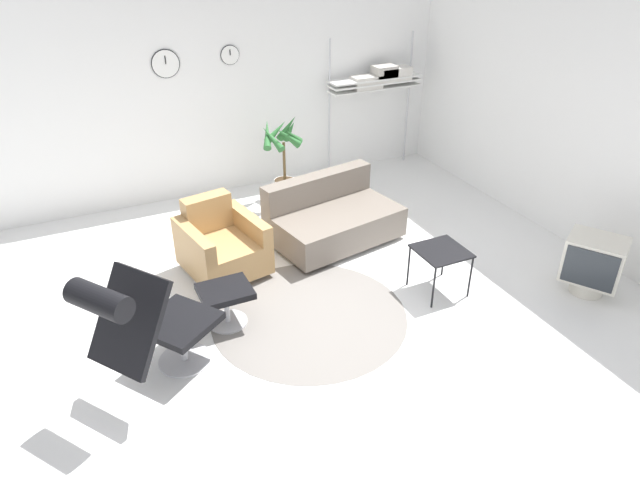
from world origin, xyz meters
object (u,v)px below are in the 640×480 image
Objects in this scene: shelf_unit at (379,80)px; armchair_red at (222,247)px; crt_television at (593,263)px; potted_plant at (283,160)px; ottoman at (226,298)px; couch_low at (332,219)px; lounge_chair at (143,319)px; side_table at (441,254)px.

armchair_red is at bearing -148.61° from shelf_unit.
armchair_red is at bearing 26.67° from crt_television.
ottoman is at bearing -123.27° from potted_plant.
shelf_unit is at bearing -27.04° from crt_television.
couch_low is 0.82× the size of shelf_unit.
lounge_chair reaches higher than armchair_red.
armchair_red is at bearing 109.74° from lounge_chair.
potted_plant is at bearing -166.94° from shelf_unit.
couch_low is at bearing 109.45° from side_table.
couch_low is 2.32× the size of crt_television.
side_table is 1.49m from crt_television.
side_table is (0.49, -1.39, 0.17)m from couch_low.
shelf_unit is at bearing -159.16° from armchair_red.
armchair_red reaches higher than couch_low.
shelf_unit reaches higher than armchair_red.
side_table is at bearing 31.81° from crt_television.
potted_plant reaches higher than side_table.
armchair_red is 2.24m from side_table.
lounge_chair is 0.60× the size of shelf_unit.
potted_plant reaches higher than ottoman.
side_table is at bearing -10.72° from ottoman.
side_table is 2.71m from potted_plant.
potted_plant is (2.26, 2.81, -0.13)m from lounge_chair.
side_table is 0.70× the size of crt_television.
potted_plant reaches higher than couch_low.
shelf_unit is at bearing 13.06° from potted_plant.
side_table is at bearing 57.83° from lounge_chair.
couch_low is (1.57, 1.00, -0.02)m from ottoman.
lounge_chair is at bearing -144.61° from ottoman.
crt_television is (3.39, -1.05, 0.06)m from ottoman.
shelf_unit is (1.60, 0.37, 0.78)m from potted_plant.
armchair_red is at bearing 145.09° from side_table.
ottoman is at bearing 22.08° from couch_low.
ottoman is 0.41× the size of potted_plant.
shelf_unit is at bearing 71.31° from side_table.
shelf_unit is (1.51, 1.63, 1.06)m from couch_low.
lounge_chair is 2.46× the size of ottoman.
ottoman is 1.86m from couch_low.
lounge_chair is at bearing 23.05° from couch_low.
armchair_red is 1.88m from potted_plant.
shelf_unit is at bearing -143.35° from couch_low.
potted_plant is 0.59× the size of shelf_unit.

